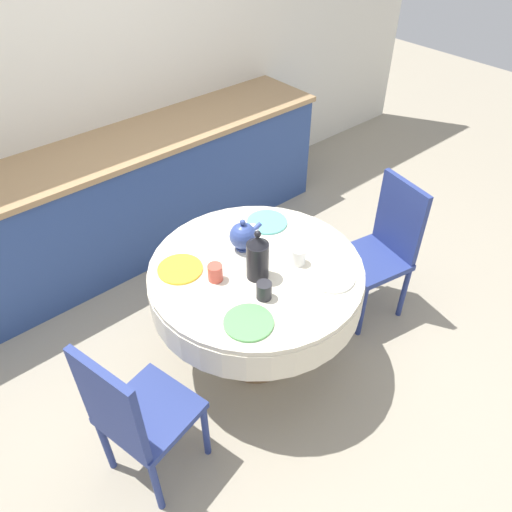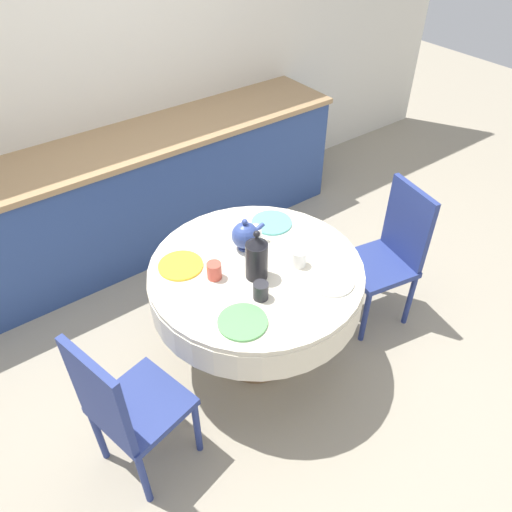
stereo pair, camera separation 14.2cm
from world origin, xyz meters
The scene contains 16 objects.
ground_plane centered at (0.00, 0.00, 0.00)m, with size 12.00×12.00×0.00m, color #9E937F.
wall_back centered at (0.00, 1.79, 1.30)m, with size 7.00×0.05×2.60m.
kitchen_counter centered at (0.00, 1.46, 0.46)m, with size 3.24×0.64×0.92m.
dining_table centered at (0.00, 0.00, 0.62)m, with size 1.19×1.19×0.75m.
chair_left centered at (0.92, -0.18, 0.53)m, with size 0.47×0.47×0.97m.
chair_right centered at (-0.91, -0.22, 0.53)m, with size 0.48×0.48×0.97m.
plate_near_left centered at (-0.29, -0.29, 0.76)m, with size 0.24×0.24×0.01m, color #5BA85B.
cup_near_left centered at (-0.12, -0.20, 0.80)m, with size 0.08×0.08×0.09m, color #28282D.
plate_near_right centered at (0.25, -0.33, 0.76)m, with size 0.24×0.24×0.01m, color white.
cup_near_right centered at (0.20, -0.12, 0.80)m, with size 0.08×0.08×0.09m, color white.
plate_far_left centered at (-0.33, 0.25, 0.76)m, with size 0.24×0.24×0.01m, color yellow.
cup_far_left centered at (-0.22, 0.07, 0.80)m, with size 0.08×0.08×0.09m, color #CC4C3D.
plate_far_right centered at (0.31, 0.26, 0.76)m, with size 0.24×0.24×0.01m, color #60BCB7.
cup_far_right centered at (0.13, 0.19, 0.80)m, with size 0.08×0.08×0.09m, color white.
coffee_carafe centered at (-0.04, -0.06, 0.88)m, with size 0.12×0.12×0.30m.
teapot centered at (0.05, 0.17, 0.84)m, with size 0.21×0.15×0.20m.
Camera 2 is at (-1.21, -1.63, 2.54)m, focal length 35.00 mm.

